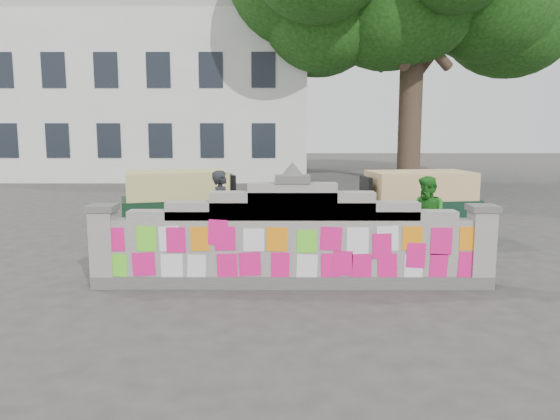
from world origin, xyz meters
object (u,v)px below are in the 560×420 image
at_px(cyclist_rider, 222,223).
at_px(rickshaw_right, 416,205).
at_px(cyclist_bike, 222,239).
at_px(rickshaw_left, 180,204).
at_px(pedestrian, 428,218).

relative_size(cyclist_rider, rickshaw_right, 0.52).
distance_m(cyclist_bike, rickshaw_left, 2.56).
height_order(cyclist_rider, pedestrian, pedestrian).
height_order(pedestrian, rickshaw_right, pedestrian).
relative_size(pedestrian, rickshaw_right, 0.56).
bearing_deg(cyclist_bike, rickshaw_right, -60.59).
bearing_deg(rickshaw_left, cyclist_rider, -77.85).
relative_size(cyclist_bike, pedestrian, 1.04).
height_order(pedestrian, rickshaw_left, pedestrian).
distance_m(cyclist_rider, pedestrian, 3.97).
height_order(cyclist_bike, pedestrian, pedestrian).
height_order(cyclist_rider, rickshaw_left, rickshaw_left).
relative_size(cyclist_rider, rickshaw_left, 0.51).
xyz_separation_m(cyclist_bike, cyclist_rider, (0.00, 0.00, 0.31)).
bearing_deg(pedestrian, rickshaw_right, 134.05).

